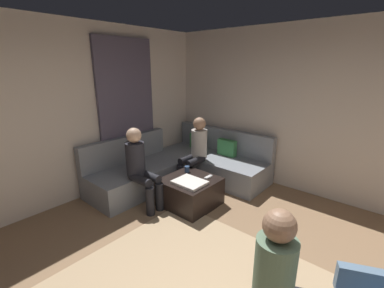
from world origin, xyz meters
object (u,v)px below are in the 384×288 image
Objects in this scene: sectional_couch at (182,166)px; person_on_couch_back at (196,149)px; game_remote at (208,177)px; person_on_couch_side at (140,165)px; person_on_armchair at (288,282)px; coffee_mug at (187,169)px; ottoman at (190,192)px.

person_on_couch_back is (0.27, 0.06, 0.38)m from sectional_couch.
game_remote is 1.04m from person_on_couch_side.
person_on_couch_side reaches higher than person_on_armchair.
sectional_couch reaches higher than coffee_mug.
game_remote is 2.26m from person_on_armchair.
person_on_armchair is at bearing 74.25° from person_on_couch_side.
coffee_mug is 2.56m from person_on_armchair.
person_on_couch_back is 1.00× the size of person_on_couch_side.
person_on_couch_side is (-0.13, -1.12, 0.00)m from person_on_couch_back.
sectional_couch is at bearing 11.34° from person_on_couch_back.
ottoman is 0.86m from person_on_couch_side.
game_remote is at bearing -21.97° from sectional_couch.
coffee_mug is at bearing 154.76° from person_on_couch_side.
person_on_armchair reaches higher than ottoman.
person_on_couch_side is at bearing -115.24° from coffee_mug.
coffee_mug is 0.40m from game_remote.
person_on_couch_side reaches higher than sectional_couch.
person_on_couch_side reaches higher than coffee_mug.
ottoman is 0.64× the size of person_on_armchair.
sectional_couch is 0.90m from ottoman.
person_on_armchair reaches higher than sectional_couch.
ottoman is at bearing -39.29° from coffee_mug.
sectional_couch is 0.47m from person_on_couch_back.
coffee_mug is at bearing -39.85° from sectional_couch.
person_on_armchair reaches higher than coffee_mug.
ottoman is 2.31m from person_on_armchair.
person_on_couch_back is at bearing 145.66° from game_remote.
person_on_couch_back reaches higher than sectional_couch.
ottoman is at bearing 123.44° from person_on_couch_back.
sectional_couch is 3.18m from person_on_armchair.
person_on_armchair is (2.35, -1.82, -0.01)m from person_on_couch_back.
sectional_couch is 1.14m from person_on_couch_side.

